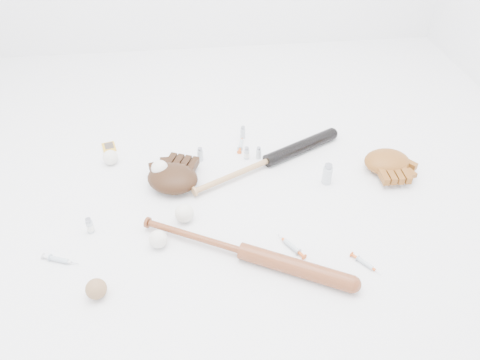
{
  "coord_description": "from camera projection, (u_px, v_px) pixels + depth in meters",
  "views": [
    {
      "loc": [
        -0.13,
        -1.43,
        1.31
      ],
      "look_at": [
        0.04,
        0.05,
        0.06
      ],
      "focal_mm": 35.0,
      "sensor_mm": 36.0,
      "label": 1
    }
  ],
  "objects": [
    {
      "name": "vial_4",
      "position": [
        90.0,
        225.0,
        1.78
      ],
      "size": [
        0.03,
        0.03,
        0.07
      ],
      "primitive_type": "cylinder",
      "color": "silver",
      "rests_on": "ground"
    },
    {
      "name": "vial_2",
      "position": [
        200.0,
        154.0,
        2.12
      ],
      "size": [
        0.03,
        0.03,
        0.07
      ],
      "primitive_type": "cylinder",
      "color": "silver",
      "rests_on": "ground"
    },
    {
      "name": "vial_1",
      "position": [
        247.0,
        153.0,
        2.14
      ],
      "size": [
        0.02,
        0.02,
        0.06
      ],
      "primitive_type": "cylinder",
      "color": "silver",
      "rests_on": "ground"
    },
    {
      "name": "baseball_on_pedestal",
      "position": [
        160.0,
        168.0,
        1.97
      ],
      "size": [
        0.07,
        0.07,
        0.07
      ],
      "primitive_type": "sphere",
      "color": "white",
      "rests_on": "pedestal"
    },
    {
      "name": "syringe_2",
      "position": [
        241.0,
        144.0,
        2.23
      ],
      "size": [
        0.06,
        0.15,
        0.02
      ],
      "primitive_type": null,
      "rotation": [
        0.0,
        0.0,
        1.34
      ],
      "color": "#ADBCC6",
      "rests_on": "ground"
    },
    {
      "name": "baseball_left",
      "position": [
        158.0,
        239.0,
        1.72
      ],
      "size": [
        0.07,
        0.07,
        0.07
      ],
      "primitive_type": "sphere",
      "color": "white",
      "rests_on": "ground"
    },
    {
      "name": "vial_5",
      "position": [
        243.0,
        132.0,
        2.26
      ],
      "size": [
        0.02,
        0.02,
        0.06
      ],
      "primitive_type": "cylinder",
      "color": "silver",
      "rests_on": "ground"
    },
    {
      "name": "bat_wood",
      "position": [
        243.0,
        251.0,
        1.68
      ],
      "size": [
        0.77,
        0.45,
        0.06
      ],
      "primitive_type": null,
      "rotation": [
        0.0,
        0.0,
        -0.49
      ],
      "color": "brown",
      "rests_on": "ground"
    },
    {
      "name": "pedestal",
      "position": [
        161.0,
        179.0,
        2.01
      ],
      "size": [
        0.09,
        0.09,
        0.04
      ],
      "primitive_type": "cube",
      "rotation": [
        0.0,
        0.0,
        0.26
      ],
      "color": "white",
      "rests_on": "ground"
    },
    {
      "name": "glove_tan",
      "position": [
        387.0,
        162.0,
        2.07
      ],
      "size": [
        0.24,
        0.24,
        0.09
      ],
      "primitive_type": null,
      "rotation": [
        0.0,
        0.0,
        3.13
      ],
      "color": "brown",
      "rests_on": "ground"
    },
    {
      "name": "baseball_upper",
      "position": [
        110.0,
        157.0,
        2.11
      ],
      "size": [
        0.07,
        0.07,
        0.07
      ],
      "primitive_type": "sphere",
      "color": "white",
      "rests_on": "ground"
    },
    {
      "name": "vial_3",
      "position": [
        327.0,
        174.0,
        1.99
      ],
      "size": [
        0.04,
        0.04,
        0.1
      ],
      "primitive_type": "cylinder",
      "color": "silver",
      "rests_on": "ground"
    },
    {
      "name": "syringe_3",
      "position": [
        365.0,
        263.0,
        1.67
      ],
      "size": [
        0.11,
        0.13,
        0.02
      ],
      "primitive_type": null,
      "rotation": [
        0.0,
        0.0,
        -0.92
      ],
      "color": "#ADBCC6",
      "rests_on": "ground"
    },
    {
      "name": "syringe_0",
      "position": [
        59.0,
        260.0,
        1.68
      ],
      "size": [
        0.16,
        0.08,
        0.02
      ],
      "primitive_type": null,
      "rotation": [
        0.0,
        0.0,
        -0.37
      ],
      "color": "#ADBCC6",
      "rests_on": "ground"
    },
    {
      "name": "trading_card",
      "position": [
        109.0,
        147.0,
        2.22
      ],
      "size": [
        0.08,
        0.09,
        0.0
      ],
      "primitive_type": "cube",
      "rotation": [
        0.0,
        0.0,
        0.25
      ],
      "color": "gold",
      "rests_on": "ground"
    },
    {
      "name": "glove_dark",
      "position": [
        173.0,
        178.0,
        1.97
      ],
      "size": [
        0.34,
        0.34,
        0.09
      ],
      "primitive_type": null,
      "rotation": [
        0.0,
        0.0,
        -0.39
      ],
      "color": "black",
      "rests_on": "ground"
    },
    {
      "name": "syringe_1",
      "position": [
        291.0,
        246.0,
        1.73
      ],
      "size": [
        0.11,
        0.15,
        0.02
      ],
      "primitive_type": null,
      "rotation": [
        0.0,
        0.0,
        2.14
      ],
      "color": "#ADBCC6",
      "rests_on": "ground"
    },
    {
      "name": "baseball_aged",
      "position": [
        96.0,
        289.0,
        1.55
      ],
      "size": [
        0.07,
        0.07,
        0.07
      ],
      "primitive_type": "sphere",
      "color": "olive",
      "rests_on": "ground"
    },
    {
      "name": "bat_dark",
      "position": [
        268.0,
        161.0,
        2.09
      ],
      "size": [
        0.75,
        0.42,
        0.06
      ],
      "primitive_type": null,
      "rotation": [
        0.0,
        0.0,
        0.47
      ],
      "color": "black",
      "rests_on": "ground"
    },
    {
      "name": "baseball_mid",
      "position": [
        184.0,
        213.0,
        1.82
      ],
      "size": [
        0.07,
        0.07,
        0.07
      ],
      "primitive_type": "sphere",
      "color": "white",
      "rests_on": "ground"
    },
    {
      "name": "vial_0",
      "position": [
        259.0,
        153.0,
        2.14
      ],
      "size": [
        0.02,
        0.02,
        0.06
      ],
      "primitive_type": "cylinder",
      "color": "silver",
      "rests_on": "ground"
    }
  ]
}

